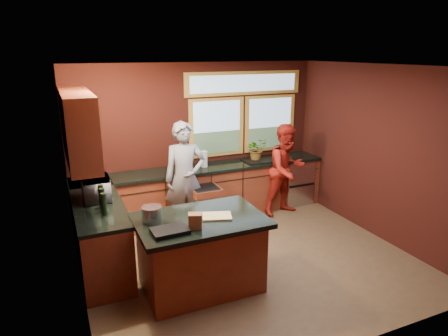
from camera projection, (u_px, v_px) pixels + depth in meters
floor at (248, 259)px, 5.76m from camera, size 4.50×4.50×0.00m
room_shell at (199, 136)px, 5.31m from camera, size 4.52×4.02×2.71m
back_counter at (216, 190)px, 7.20m from camera, size 4.50×0.64×0.93m
left_counter at (98, 229)px, 5.63m from camera, size 0.64×2.30×0.93m
island at (201, 253)px, 4.95m from camera, size 1.55×1.05×0.95m
person_grey at (185, 178)px, 6.40m from camera, size 0.72×0.53×1.83m
person_red at (286, 170)px, 7.16m from camera, size 0.90×0.75×1.66m
microwave at (96, 189)px, 5.44m from camera, size 0.36×0.53×0.29m
potted_plant at (257, 149)px, 7.38m from camera, size 0.37×0.32×0.41m
paper_towel at (204, 159)px, 6.95m from camera, size 0.12×0.12×0.28m
cutting_board at (217, 216)px, 4.85m from camera, size 0.41×0.35×0.02m
stock_pot at (152, 214)px, 4.71m from camera, size 0.24×0.24×0.18m
paper_bag at (195, 221)px, 4.51m from camera, size 0.18×0.16×0.18m
black_tray at (170, 231)px, 4.42m from camera, size 0.41×0.29×0.05m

